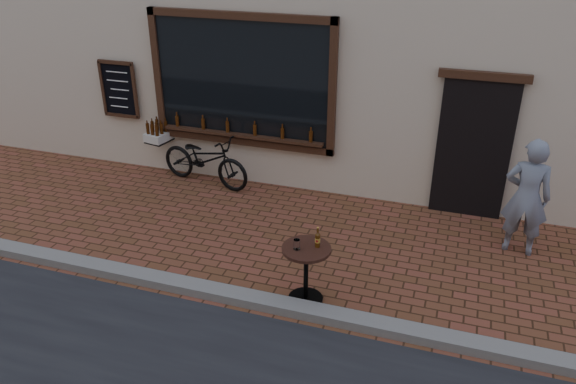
% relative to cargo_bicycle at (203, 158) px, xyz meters
% --- Properties ---
extents(ground, '(90.00, 90.00, 0.00)m').
position_rel_cargo_bicycle_xyz_m(ground, '(2.57, -3.18, -0.48)').
color(ground, brown).
rests_on(ground, ground).
extents(kerb, '(90.00, 0.25, 0.12)m').
position_rel_cargo_bicycle_xyz_m(kerb, '(2.57, -2.98, -0.42)').
color(kerb, slate).
rests_on(kerb, ground).
extents(cargo_bicycle, '(2.13, 0.95, 1.00)m').
position_rel_cargo_bicycle_xyz_m(cargo_bicycle, '(0.00, 0.00, 0.00)').
color(cargo_bicycle, black).
rests_on(cargo_bicycle, ground).
extents(bistro_table, '(0.60, 0.60, 1.03)m').
position_rel_cargo_bicycle_xyz_m(bistro_table, '(2.69, -2.69, 0.07)').
color(bistro_table, black).
rests_on(bistro_table, ground).
extents(pedestrian, '(0.66, 0.46, 1.72)m').
position_rel_cargo_bicycle_xyz_m(pedestrian, '(5.25, -0.64, 0.38)').
color(pedestrian, slate).
rests_on(pedestrian, ground).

